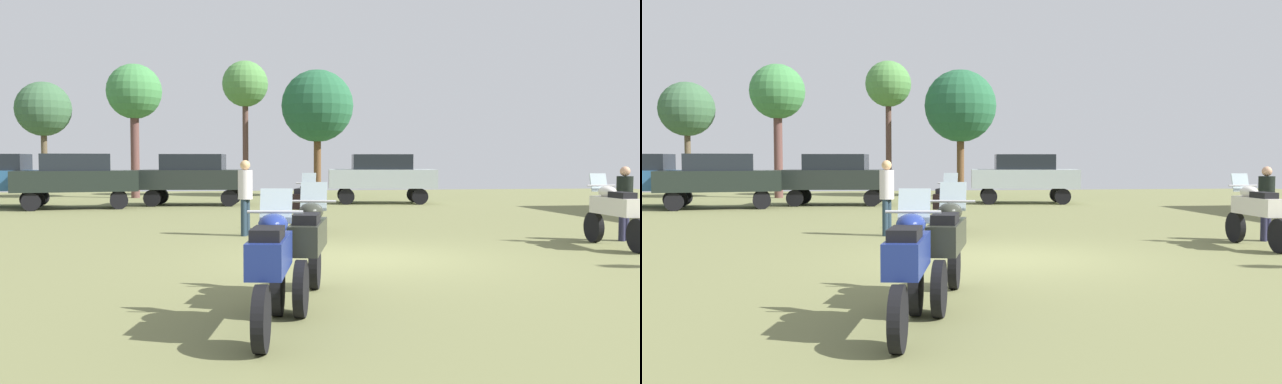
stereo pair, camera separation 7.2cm
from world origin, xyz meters
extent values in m
cube|color=olive|center=(0.00, 0.00, 0.01)|extent=(44.00, 52.00, 0.02)
cylinder|color=black|center=(-1.95, -4.10, 0.34)|extent=(0.23, 0.65, 0.64)
cylinder|color=black|center=(-2.21, -5.55, 0.34)|extent=(0.23, 0.65, 0.64)
cube|color=navy|center=(-2.08, -4.83, 0.84)|extent=(0.57, 1.29, 0.36)
ellipsoid|color=navy|center=(-2.03, -4.55, 1.12)|extent=(0.40, 0.53, 0.24)
cube|color=black|center=(-2.11, -5.04, 1.08)|extent=(0.39, 0.60, 0.12)
cube|color=silver|center=(-1.97, -4.24, 1.30)|extent=(0.38, 0.21, 0.39)
cylinder|color=#B7B7BC|center=(-1.99, -4.34, 1.24)|extent=(0.62, 0.15, 0.04)
cylinder|color=black|center=(5.34, 1.62, 0.35)|extent=(0.14, 0.67, 0.66)
cylinder|color=black|center=(5.29, -0.02, 0.35)|extent=(0.14, 0.67, 0.66)
cube|color=silver|center=(5.31, 0.80, 0.86)|extent=(0.40, 1.41, 0.36)
ellipsoid|color=silver|center=(5.32, 1.11, 1.14)|extent=(0.33, 0.49, 0.24)
cube|color=black|center=(5.31, 0.55, 1.10)|extent=(0.32, 0.57, 0.12)
cube|color=silver|center=(5.33, 1.46, 1.32)|extent=(0.36, 0.16, 0.39)
cylinder|color=#B7B7BC|center=(5.33, 1.35, 1.26)|extent=(0.62, 0.05, 0.04)
cylinder|color=black|center=(-1.32, -2.62, 0.35)|extent=(0.26, 0.67, 0.66)
cylinder|color=black|center=(-1.69, -4.22, 0.35)|extent=(0.26, 0.67, 0.66)
cube|color=#2A2D25|center=(-1.50, -3.42, 0.86)|extent=(0.67, 1.45, 0.36)
ellipsoid|color=#2A2D25|center=(-1.43, -3.11, 1.14)|extent=(0.42, 0.54, 0.24)
cube|color=black|center=(-1.56, -3.66, 1.10)|extent=(0.42, 0.61, 0.12)
cube|color=silver|center=(-1.35, -2.77, 1.32)|extent=(0.38, 0.23, 0.39)
cylinder|color=#B7B7BC|center=(-1.38, -2.87, 1.26)|extent=(0.61, 0.17, 0.04)
cylinder|color=black|center=(-0.45, 5.03, 0.33)|extent=(0.30, 0.63, 0.62)
cylinder|color=black|center=(-0.92, 3.49, 0.33)|extent=(0.30, 0.63, 0.62)
cube|color=black|center=(-0.68, 4.26, 0.82)|extent=(0.75, 1.41, 0.36)
ellipsoid|color=black|center=(-0.59, 4.55, 1.10)|extent=(0.45, 0.55, 0.24)
cube|color=black|center=(-0.75, 4.03, 1.06)|extent=(0.45, 0.62, 0.12)
cube|color=silver|center=(-0.49, 4.88, 1.28)|extent=(0.39, 0.25, 0.39)
cylinder|color=#B7B7BC|center=(-0.52, 4.78, 1.22)|extent=(0.60, 0.22, 0.04)
cylinder|color=black|center=(2.12, 14.00, 0.34)|extent=(0.66, 0.30, 0.64)
cylinder|color=black|center=(2.32, 15.43, 0.34)|extent=(0.66, 0.30, 0.64)
cylinder|color=black|center=(5.02, 13.61, 0.34)|extent=(0.66, 0.30, 0.64)
cylinder|color=black|center=(5.21, 15.04, 0.34)|extent=(0.66, 0.30, 0.64)
cube|color=#AAB7BD|center=(3.67, 14.52, 1.03)|extent=(4.50, 2.36, 0.75)
cube|color=black|center=(3.67, 14.52, 1.71)|extent=(2.56, 1.89, 0.61)
cylinder|color=black|center=(-9.31, 12.27, 0.34)|extent=(0.67, 0.32, 0.64)
cylinder|color=black|center=(-9.55, 13.69, 0.34)|extent=(0.67, 0.32, 0.64)
cylinder|color=black|center=(-6.43, 12.75, 0.34)|extent=(0.67, 0.32, 0.64)
cylinder|color=black|center=(-6.67, 14.17, 0.34)|extent=(0.67, 0.32, 0.64)
cube|color=black|center=(-7.99, 13.22, 1.03)|extent=(4.54, 2.49, 0.75)
cube|color=black|center=(-7.99, 13.22, 1.71)|extent=(2.59, 1.95, 0.61)
cylinder|color=black|center=(-5.40, 13.91, 0.34)|extent=(0.66, 0.29, 0.64)
cylinder|color=black|center=(-5.24, 15.34, 0.34)|extent=(0.66, 0.29, 0.64)
cylinder|color=black|center=(-2.49, 13.59, 0.34)|extent=(0.66, 0.29, 0.64)
cylinder|color=black|center=(-2.33, 15.02, 0.34)|extent=(0.66, 0.29, 0.64)
cube|color=#202724|center=(-3.86, 14.47, 1.03)|extent=(4.47, 2.26, 0.75)
cube|color=black|center=(-3.86, 14.47, 1.71)|extent=(2.52, 1.83, 0.61)
cylinder|color=black|center=(-9.77, 13.69, 0.34)|extent=(0.64, 0.22, 0.64)
cylinder|color=black|center=(-9.78, 15.13, 0.34)|extent=(0.64, 0.22, 0.64)
cylinder|color=#252540|center=(6.21, 1.80, 0.42)|extent=(0.14, 0.14, 0.80)
cylinder|color=#252540|center=(6.06, 1.71, 0.42)|extent=(0.14, 0.14, 0.80)
cylinder|color=black|center=(6.13, 1.75, 1.13)|extent=(0.47, 0.47, 0.63)
sphere|color=tan|center=(6.13, 1.75, 1.56)|extent=(0.22, 0.22, 0.22)
cylinder|color=#203240|center=(-2.08, 3.95, 0.45)|extent=(0.14, 0.14, 0.86)
cylinder|color=#203240|center=(-2.16, 3.80, 0.45)|extent=(0.14, 0.14, 0.86)
cylinder|color=silver|center=(-2.12, 3.87, 1.22)|extent=(0.46, 0.46, 0.68)
sphere|color=tan|center=(-2.12, 3.87, 1.68)|extent=(0.23, 0.23, 0.23)
cylinder|color=brown|center=(-1.69, 20.63, 2.50)|extent=(0.28, 0.28, 4.96)
sphere|color=#4D8541|center=(-1.69, 20.63, 5.48)|extent=(2.23, 2.23, 2.23)
cylinder|color=brown|center=(-10.91, 20.04, 1.79)|extent=(0.27, 0.27, 3.55)
sphere|color=#39603D|center=(-10.91, 20.04, 4.13)|extent=(2.49, 2.49, 2.49)
cylinder|color=brown|center=(1.78, 20.08, 1.82)|extent=(0.36, 0.36, 3.60)
sphere|color=#245C39|center=(1.78, 20.08, 4.41)|extent=(3.50, 3.50, 3.50)
cylinder|color=brown|center=(-6.82, 19.82, 2.21)|extent=(0.39, 0.39, 4.37)
sphere|color=#3E7F42|center=(-6.82, 19.82, 4.96)|extent=(2.54, 2.54, 2.54)
camera|label=1|loc=(-2.49, -11.57, 1.82)|focal=36.79mm
camera|label=2|loc=(-2.42, -11.58, 1.82)|focal=36.79mm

